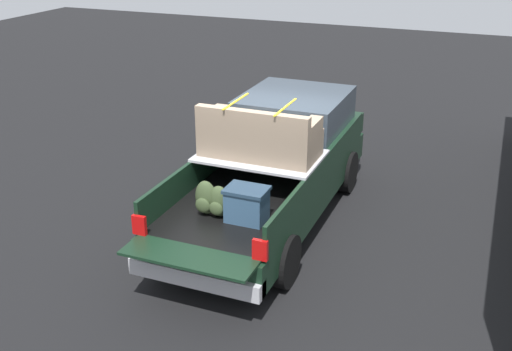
{
  "coord_description": "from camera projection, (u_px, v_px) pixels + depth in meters",
  "views": [
    {
      "loc": [
        -8.84,
        -3.36,
        4.92
      ],
      "look_at": [
        -0.6,
        0.0,
        1.1
      ],
      "focal_mm": 43.16,
      "sensor_mm": 36.0,
      "label": 1
    }
  ],
  "objects": [
    {
      "name": "ground_plane",
      "position": [
        269.0,
        221.0,
        10.63
      ],
      "size": [
        40.0,
        40.0,
        0.0
      ],
      "primitive_type": "plane",
      "color": "black"
    },
    {
      "name": "pickup_truck",
      "position": [
        278.0,
        161.0,
        10.58
      ],
      "size": [
        6.05,
        2.06,
        2.23
      ],
      "color": "black",
      "rests_on": "ground_plane"
    }
  ]
}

